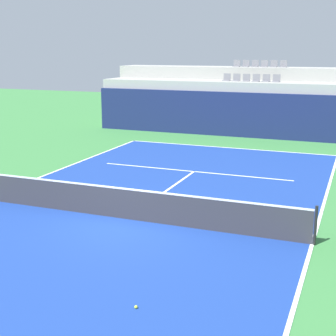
# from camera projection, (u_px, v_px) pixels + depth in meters

# --- Properties ---
(ground_plane) EXTENTS (80.00, 80.00, 0.00)m
(ground_plane) POSITION_uv_depth(u_px,v_px,m) (126.00, 219.00, 14.92)
(ground_plane) COLOR #387A3D
(court_surface) EXTENTS (11.00, 24.00, 0.01)m
(court_surface) POSITION_uv_depth(u_px,v_px,m) (126.00, 219.00, 14.92)
(court_surface) COLOR navy
(court_surface) RESTS_ON ground_plane
(baseline_far) EXTENTS (11.00, 0.10, 0.00)m
(baseline_far) POSITION_uv_depth(u_px,v_px,m) (228.00, 148.00, 25.71)
(baseline_far) COLOR white
(baseline_far) RESTS_ON court_surface
(sideline_right) EXTENTS (0.10, 24.00, 0.00)m
(sideline_right) POSITION_uv_depth(u_px,v_px,m) (312.00, 244.00, 12.96)
(sideline_right) COLOR white
(sideline_right) RESTS_ON court_surface
(service_line_far) EXTENTS (8.26, 0.10, 0.00)m
(service_line_far) POSITION_uv_depth(u_px,v_px,m) (194.00, 171.00, 20.70)
(service_line_far) COLOR white
(service_line_far) RESTS_ON court_surface
(centre_service_line) EXTENTS (0.10, 6.40, 0.00)m
(centre_service_line) POSITION_uv_depth(u_px,v_px,m) (166.00, 191.00, 17.81)
(centre_service_line) COLOR white
(centre_service_line) RESTS_ON court_surface
(back_wall) EXTENTS (18.69, 0.30, 2.59)m
(back_wall) POSITION_uv_depth(u_px,v_px,m) (244.00, 115.00, 28.61)
(back_wall) COLOR navy
(back_wall) RESTS_ON ground_plane
(stands_tier_lower) EXTENTS (18.69, 2.40, 3.15)m
(stands_tier_lower) POSITION_uv_depth(u_px,v_px,m) (250.00, 108.00, 29.76)
(stands_tier_lower) COLOR #9E9E99
(stands_tier_lower) RESTS_ON ground_plane
(stands_tier_upper) EXTENTS (18.69, 2.40, 3.92)m
(stands_tier_upper) POSITION_uv_depth(u_px,v_px,m) (258.00, 98.00, 31.84)
(stands_tier_upper) COLOR #9E9E99
(stands_tier_upper) RESTS_ON ground_plane
(seating_row_lower) EXTENTS (3.44, 0.44, 0.44)m
(seating_row_lower) POSITION_uv_depth(u_px,v_px,m) (251.00, 79.00, 29.45)
(seating_row_lower) COLOR slate
(seating_row_lower) RESTS_ON stands_tier_lower
(seating_row_upper) EXTENTS (3.44, 0.44, 0.44)m
(seating_row_upper) POSITION_uv_depth(u_px,v_px,m) (260.00, 65.00, 31.44)
(seating_row_upper) COLOR slate
(seating_row_upper) RESTS_ON stands_tier_upper
(tennis_net) EXTENTS (11.08, 0.08, 1.07)m
(tennis_net) POSITION_uv_depth(u_px,v_px,m) (126.00, 203.00, 14.80)
(tennis_net) COLOR black
(tennis_net) RESTS_ON court_surface
(tennis_ball_0) EXTENTS (0.07, 0.07, 0.07)m
(tennis_ball_0) POSITION_uv_depth(u_px,v_px,m) (136.00, 307.00, 9.75)
(tennis_ball_0) COLOR #CCE033
(tennis_ball_0) RESTS_ON court_surface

